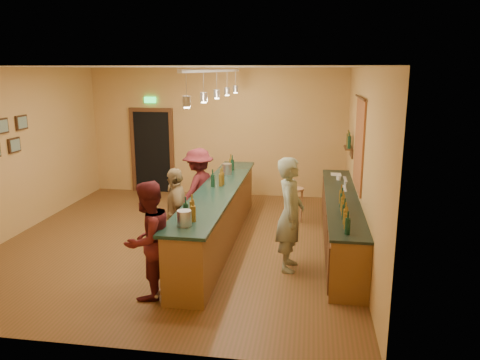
# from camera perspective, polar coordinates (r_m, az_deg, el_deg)

# --- Properties ---
(floor) EXTENTS (7.00, 7.00, 0.00)m
(floor) POSITION_cam_1_polar(r_m,az_deg,el_deg) (8.99, -7.28, -7.36)
(floor) COLOR brown
(floor) RESTS_ON ground
(ceiling) EXTENTS (6.50, 7.00, 0.02)m
(ceiling) POSITION_cam_1_polar(r_m,az_deg,el_deg) (8.41, -7.94, 13.49)
(ceiling) COLOR silver
(ceiling) RESTS_ON wall_back
(wall_back) EXTENTS (6.50, 0.02, 3.20)m
(wall_back) POSITION_cam_1_polar(r_m,az_deg,el_deg) (11.91, -2.89, 5.82)
(wall_back) COLOR #BF9147
(wall_back) RESTS_ON floor
(wall_front) EXTENTS (6.50, 0.02, 3.20)m
(wall_front) POSITION_cam_1_polar(r_m,az_deg,el_deg) (5.38, -18.02, -4.22)
(wall_front) COLOR #BF9147
(wall_front) RESTS_ON floor
(wall_left) EXTENTS (0.02, 7.00, 3.20)m
(wall_left) POSITION_cam_1_polar(r_m,az_deg,el_deg) (9.96, -25.87, 2.99)
(wall_left) COLOR #BF9147
(wall_left) RESTS_ON floor
(wall_right) EXTENTS (0.02, 7.00, 3.20)m
(wall_right) POSITION_cam_1_polar(r_m,az_deg,el_deg) (8.26, 14.61, 2.02)
(wall_right) COLOR #BF9147
(wall_right) RESTS_ON floor
(doorway) EXTENTS (1.15, 0.09, 2.48)m
(doorway) POSITION_cam_1_polar(r_m,az_deg,el_deg) (12.41, -10.61, 3.70)
(doorway) COLOR black
(doorway) RESTS_ON wall_back
(tapestry) EXTENTS (0.03, 1.40, 1.60)m
(tapestry) POSITION_cam_1_polar(r_m,az_deg,el_deg) (8.61, 14.32, 4.17)
(tapestry) COLOR maroon
(tapestry) RESTS_ON wall_right
(bottle_shelf) EXTENTS (0.17, 0.55, 0.54)m
(bottle_shelf) POSITION_cam_1_polar(r_m,az_deg,el_deg) (10.11, 13.15, 4.50)
(bottle_shelf) COLOR #482415
(bottle_shelf) RESTS_ON wall_right
(back_counter) EXTENTS (0.60, 4.55, 1.27)m
(back_counter) POSITION_cam_1_polar(r_m,az_deg,el_deg) (8.69, 12.22, -4.89)
(back_counter) COLOR brown
(back_counter) RESTS_ON floor
(tasting_bar) EXTENTS (0.74, 5.10, 1.38)m
(tasting_bar) POSITION_cam_1_polar(r_m,az_deg,el_deg) (8.62, -2.69, -3.91)
(tasting_bar) COLOR brown
(tasting_bar) RESTS_ON floor
(pendant_track) EXTENTS (0.11, 4.60, 0.50)m
(pendant_track) POSITION_cam_1_polar(r_m,az_deg,el_deg) (8.23, -2.86, 12.09)
(pendant_track) COLOR silver
(pendant_track) RESTS_ON ceiling
(bartender) EXTENTS (0.46, 0.68, 1.84)m
(bartender) POSITION_cam_1_polar(r_m,az_deg,el_deg) (7.48, 6.14, -4.18)
(bartender) COLOR gray
(bartender) RESTS_ON floor
(customer_a) EXTENTS (0.91, 1.01, 1.68)m
(customer_a) POSITION_cam_1_polar(r_m,az_deg,el_deg) (6.68, -11.13, -7.24)
(customer_a) COLOR #59191E
(customer_a) RESTS_ON floor
(customer_b) EXTENTS (0.70, 1.01, 1.59)m
(customer_b) POSITION_cam_1_polar(r_m,az_deg,el_deg) (7.93, -7.78, -4.15)
(customer_b) COLOR #997A51
(customer_b) RESTS_ON floor
(customer_c) EXTENTS (0.98, 1.22, 1.65)m
(customer_c) POSITION_cam_1_polar(r_m,az_deg,el_deg) (9.40, -5.06, -1.10)
(customer_c) COLOR #59191E
(customer_c) RESTS_ON floor
(bar_stool) EXTENTS (0.36, 0.36, 0.75)m
(bar_stool) POSITION_cam_1_polar(r_m,az_deg,el_deg) (9.85, 6.74, -1.80)
(bar_stool) COLOR olive
(bar_stool) RESTS_ON floor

